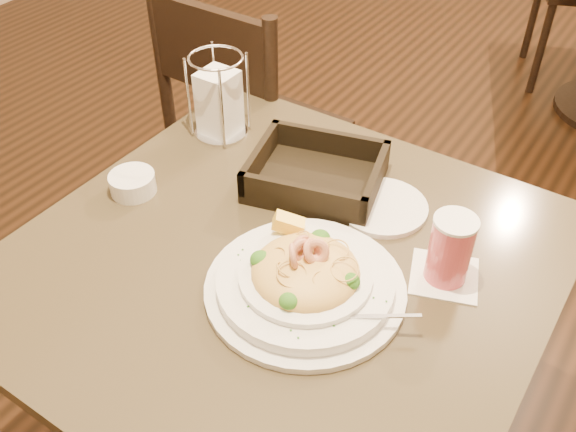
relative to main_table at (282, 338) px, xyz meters
The scene contains 8 objects.
main_table is the anchor object (origin of this frame).
dining_chair_near 0.77m from the main_table, 131.47° to the left, with size 0.43×0.43×0.93m.
pasta_bowl 0.28m from the main_table, 30.69° to the right, with size 0.37×0.34×0.11m.
drink_glass 0.41m from the main_table, 23.49° to the left, with size 0.14×0.14×0.13m.
bread_basket 0.33m from the main_table, 105.44° to the left, with size 0.30×0.26×0.07m.
napkin_caddy 0.52m from the main_table, 142.77° to the left, with size 0.12×0.12×0.19m.
side_plate 0.33m from the main_table, 67.78° to the left, with size 0.18×0.18×0.01m, color white.
butter_ramekin 0.43m from the main_table, behind, with size 0.09×0.09×0.04m, color white.
Camera 1 is at (0.46, -0.67, 1.52)m, focal length 40.00 mm.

